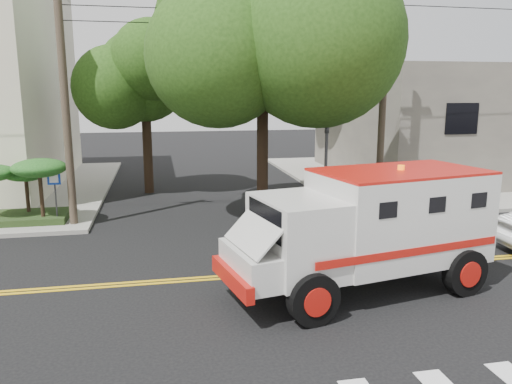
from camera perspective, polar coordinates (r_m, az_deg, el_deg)
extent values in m
plane|color=black|center=(13.62, 0.15, -9.46)|extent=(100.00, 100.00, 0.00)
cube|color=gray|center=(30.88, 20.24, 1.82)|extent=(17.00, 17.00, 0.15)
cube|color=#5E5850|center=(31.78, 22.49, 7.50)|extent=(14.00, 12.00, 6.00)
cylinder|color=#382D23|center=(18.74, -20.98, 9.60)|extent=(0.28, 0.28, 9.00)
cylinder|color=#382D23|center=(20.65, 14.30, 10.10)|extent=(0.28, 0.28, 9.00)
cylinder|color=black|center=(19.44, 0.75, 7.43)|extent=(0.44, 0.44, 7.00)
sphere|color=#1E3D10|center=(19.51, 0.78, 17.74)|extent=(5.32, 5.32, 5.32)
sphere|color=#1E3D10|center=(19.12, 4.83, 19.55)|extent=(4.56, 4.56, 4.56)
cylinder|color=black|center=(24.57, -12.36, 6.37)|extent=(0.44, 0.44, 5.60)
sphere|color=#1E3D10|center=(24.49, -12.64, 12.90)|extent=(3.92, 3.92, 3.92)
sphere|color=#1E3D10|center=(23.95, -10.65, 14.03)|extent=(3.36, 3.36, 3.36)
cylinder|color=black|center=(30.58, 10.05, 7.73)|extent=(0.44, 0.44, 5.95)
sphere|color=#1E3D10|center=(30.55, 10.24, 13.31)|extent=(4.20, 4.20, 4.20)
sphere|color=#1E3D10|center=(30.35, 12.33, 14.10)|extent=(3.60, 3.60, 3.60)
cylinder|color=#3F3F42|center=(19.38, 7.96, 2.25)|extent=(0.12, 0.12, 3.60)
imported|color=#3F3F42|center=(19.22, 8.07, 6.22)|extent=(0.15, 0.18, 0.90)
cylinder|color=#3F3F42|center=(19.43, -21.90, -0.85)|extent=(0.06, 0.06, 2.00)
cube|color=#0C33A5|center=(19.23, -22.10, 1.44)|extent=(0.45, 0.03, 0.45)
cube|color=#1E3314|center=(20.44, -25.02, -2.63)|extent=(3.20, 2.00, 0.24)
cylinder|color=black|center=(20.63, -24.68, -0.20)|extent=(0.14, 0.14, 1.36)
ellipsoid|color=#154514|center=(20.51, -24.86, 1.89)|extent=(1.55, 1.55, 0.54)
cylinder|color=black|center=(19.58, -23.33, -0.19)|extent=(0.14, 0.14, 1.68)
ellipsoid|color=#154514|center=(19.43, -23.55, 2.54)|extent=(1.91, 1.91, 0.66)
cube|color=beige|center=(12.92, 15.95, -2.61)|extent=(4.45, 3.15, 2.19)
cube|color=beige|center=(11.48, 4.79, -5.03)|extent=(2.09, 2.58, 1.77)
cube|color=black|center=(11.01, 1.07, -3.17)|extent=(0.41, 1.75, 0.73)
cube|color=beige|center=(11.20, -0.28, -8.21)|extent=(1.33, 2.23, 0.73)
cube|color=#B4140D|center=(11.12, -2.80, -9.81)|extent=(0.63, 2.23, 0.36)
cube|color=#B4140D|center=(12.71, 16.23, 2.32)|extent=(4.45, 3.15, 0.06)
cylinder|color=black|center=(10.78, 6.59, -12.08)|extent=(1.19, 0.55, 1.14)
cylinder|color=black|center=(12.71, 1.43, -8.27)|extent=(1.19, 0.55, 1.14)
cylinder|color=black|center=(13.20, 22.77, -8.45)|extent=(1.19, 0.55, 1.14)
cylinder|color=black|center=(14.82, 16.37, -5.85)|extent=(1.19, 0.55, 1.14)
imported|color=gray|center=(21.65, 20.77, 0.68)|extent=(0.82, 0.78, 1.89)
imported|color=gray|center=(24.36, 16.04, 1.66)|extent=(0.91, 0.84, 1.51)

